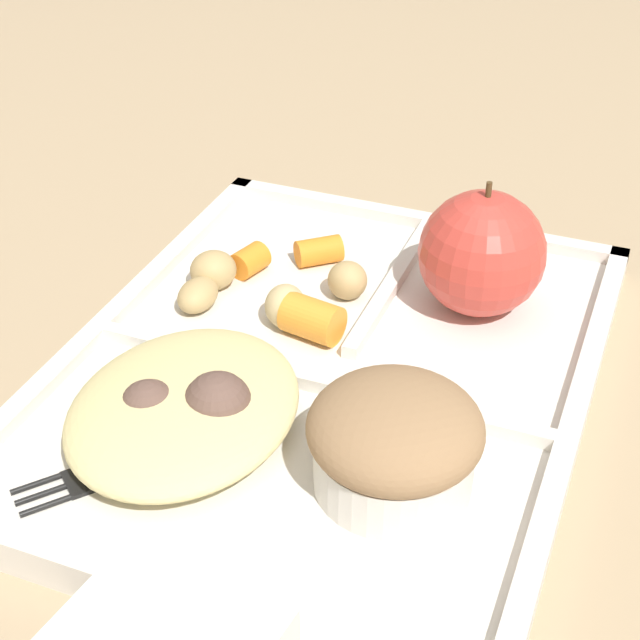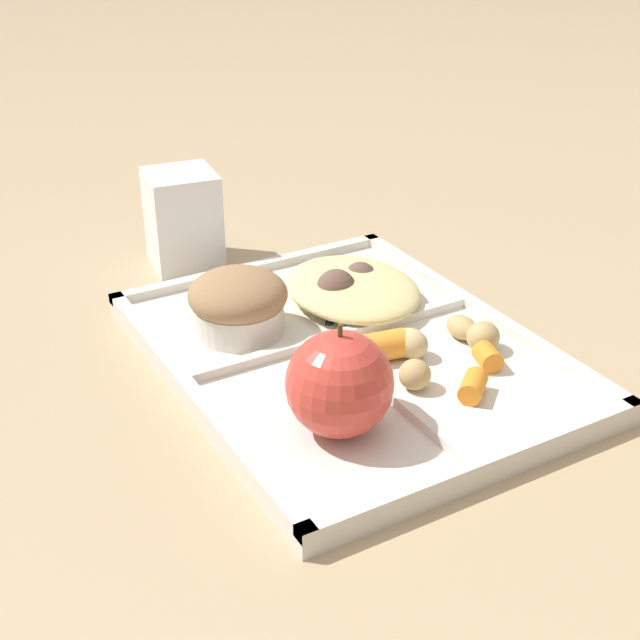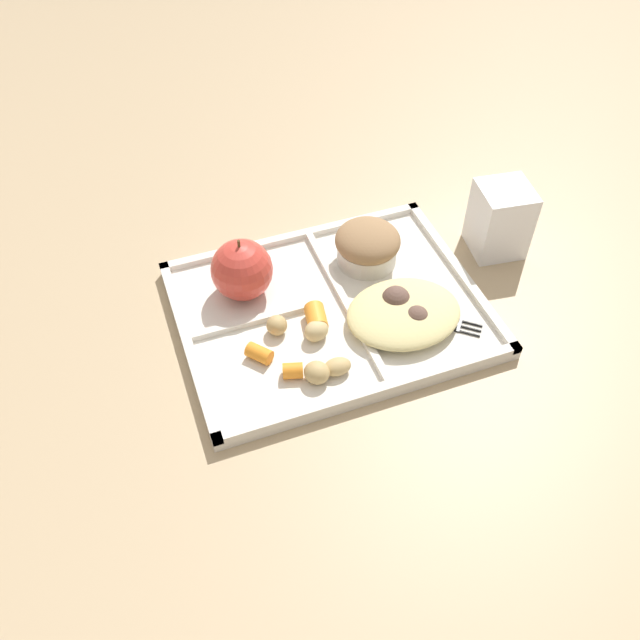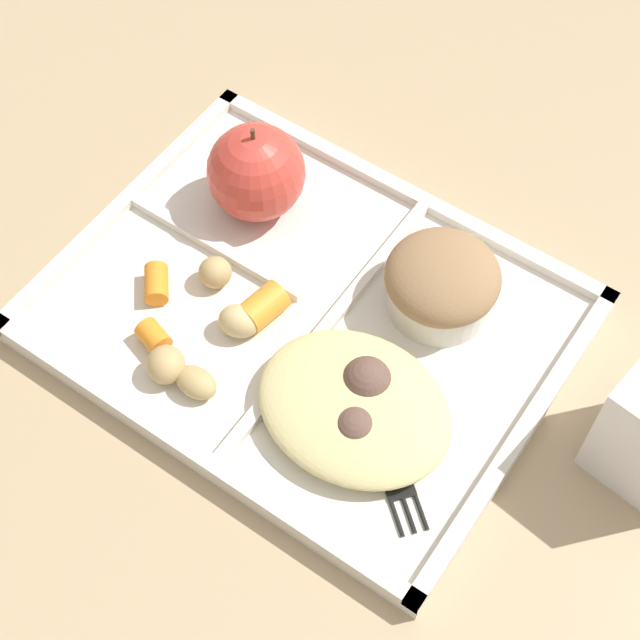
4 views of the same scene
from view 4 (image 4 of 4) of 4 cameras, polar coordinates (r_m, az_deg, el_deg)
The scene contains 15 objects.
ground at distance 0.78m, azimuth -0.72°, elevation -0.13°, with size 6.00×6.00×0.00m, color tan.
lunch_tray at distance 0.78m, azimuth -0.76°, elevation 0.18°, with size 0.38×0.30×0.02m.
green_apple at distance 0.81m, azimuth -3.67°, elevation 8.40°, with size 0.08×0.08×0.09m.
bran_muffin at distance 0.76m, azimuth 6.96°, elevation 2.12°, with size 0.09×0.09×0.06m.
carrot_slice_tilted at distance 0.76m, azimuth -3.27°, elevation 0.77°, with size 0.03×0.03×0.04m, color orange.
carrot_slice_edge at distance 0.79m, azimuth -9.32°, elevation 2.07°, with size 0.02×0.02×0.03m, color orange.
carrot_slice_center at distance 0.76m, azimuth -9.49°, elevation -0.95°, with size 0.02×0.02×0.02m, color orange.
potato_chunk_corner at distance 0.76m, azimuth -4.64°, elevation -0.07°, with size 0.03×0.03×0.03m, color tan.
potato_chunk_browned at distance 0.74m, azimuth -7.09°, elevation -3.56°, with size 0.03×0.02×0.02m, color tan.
potato_chunk_wedge at distance 0.74m, azimuth -8.79°, elevation -2.53°, with size 0.03×0.03×0.03m, color tan.
potato_chunk_small at distance 0.78m, azimuth -6.00°, elevation 2.73°, with size 0.03×0.03×0.03m, color tan.
egg_noodle_pile at distance 0.72m, azimuth 1.98°, elevation -4.98°, with size 0.15×0.12×0.03m, color #D6C684.
meatball_side at distance 0.72m, azimuth 2.67°, elevation -3.56°, with size 0.04×0.04×0.04m, color brown.
meatball_back at distance 0.71m, azimuth 1.99°, elevation -6.22°, with size 0.03×0.03×0.03m, color brown.
plastic_fork at distance 0.72m, azimuth 3.88°, elevation -7.65°, with size 0.12×0.11×0.00m.
Camera 4 is at (0.24, -0.34, 0.66)m, focal length 56.07 mm.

